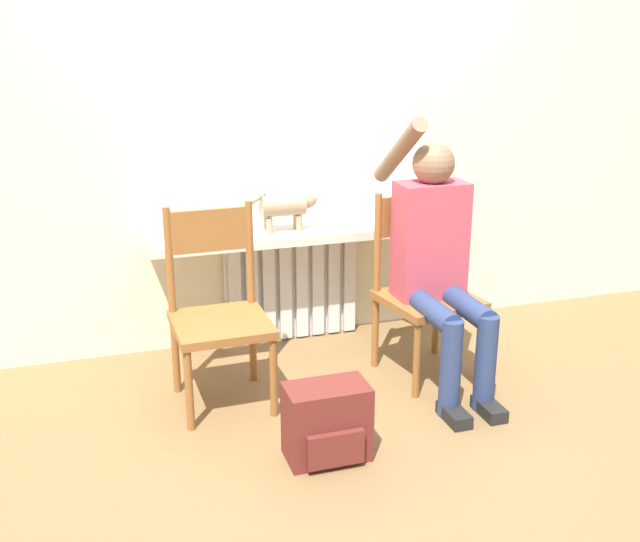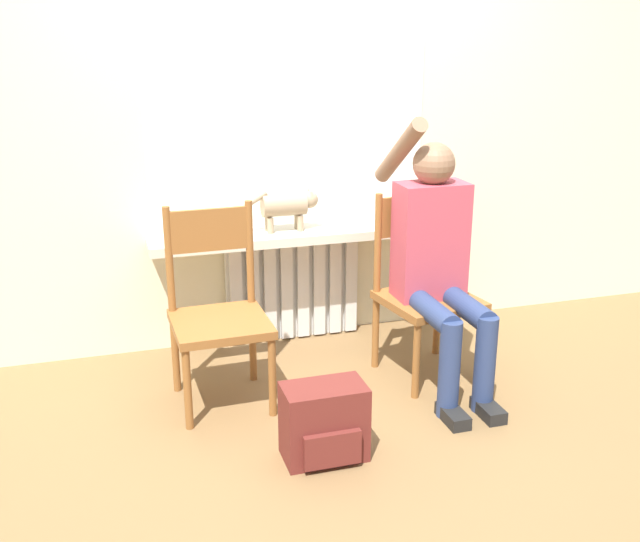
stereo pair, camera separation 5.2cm
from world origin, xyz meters
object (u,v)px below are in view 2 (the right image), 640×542
(chair_right, at_px, (424,287))
(cat, at_px, (287,205))
(chair_left, at_px, (218,309))
(person, at_px, (438,257))
(backpack, at_px, (324,423))

(chair_right, relative_size, cat, 2.14)
(chair_left, xyz_separation_m, chair_right, (1.05, -0.00, 0.00))
(cat, bearing_deg, chair_right, -42.78)
(chair_right, distance_m, person, 0.23)
(chair_left, distance_m, chair_right, 1.05)
(backpack, bearing_deg, chair_left, 116.45)
(backpack, bearing_deg, cat, 82.47)
(chair_left, bearing_deg, backpack, -64.92)
(person, bearing_deg, backpack, -144.63)
(cat, distance_m, backpack, 1.35)
(cat, xyz_separation_m, backpack, (-0.16, -1.18, -0.65))
(person, xyz_separation_m, cat, (-0.58, 0.65, 0.15))
(person, bearing_deg, cat, 131.70)
(chair_right, bearing_deg, backpack, -147.72)
(chair_right, distance_m, cat, 0.85)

